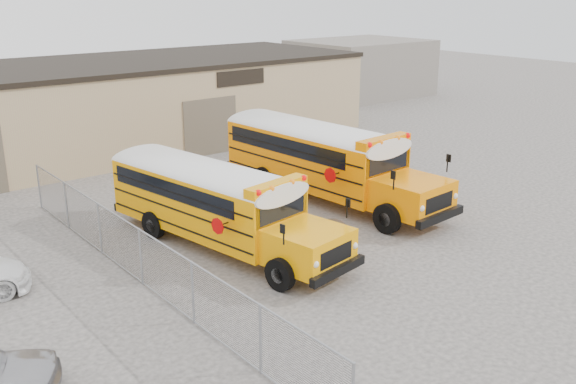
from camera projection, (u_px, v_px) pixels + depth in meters
ground at (355, 265)px, 20.69m from camera, size 120.00×120.00×0.00m
warehouse at (98, 106)px, 34.80m from camera, size 30.20×10.20×4.67m
chainlink_fence at (141, 257)px, 19.07m from camera, size 0.07×18.07×1.81m
distant_building_right at (360, 68)px, 52.12m from camera, size 10.00×8.00×4.40m
school_bus_left at (116, 167)px, 25.67m from camera, size 3.92×10.11×2.88m
school_bus_right at (226, 130)px, 31.36m from camera, size 3.48×11.05×3.19m
tarp_bundle at (332, 242)px, 20.46m from camera, size 1.16×1.14×1.55m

